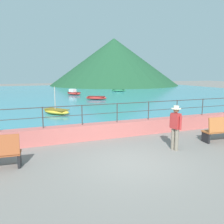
# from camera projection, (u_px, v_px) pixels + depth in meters

# --- Properties ---
(ground_plane) EXTENTS (120.00, 120.00, 0.00)m
(ground_plane) POSITION_uv_depth(u_px,v_px,m) (130.00, 163.00, 7.81)
(ground_plane) COLOR slate
(promenade_wall) EXTENTS (20.00, 0.56, 0.70)m
(promenade_wall) POSITION_uv_depth(u_px,v_px,m) (100.00, 131.00, 10.70)
(promenade_wall) COLOR #BC605B
(promenade_wall) RESTS_ON ground
(railing) EXTENTS (18.44, 0.04, 0.90)m
(railing) POSITION_uv_depth(u_px,v_px,m) (100.00, 110.00, 10.53)
(railing) COLOR #383330
(railing) RESTS_ON promenade_wall
(lake_water) EXTENTS (64.00, 44.32, 0.06)m
(lake_water) POSITION_uv_depth(u_px,v_px,m) (48.00, 94.00, 31.57)
(lake_water) COLOR teal
(lake_water) RESTS_ON ground
(hill_main) EXTENTS (29.61, 29.61, 10.69)m
(hill_main) POSITION_uv_depth(u_px,v_px,m) (114.00, 62.00, 54.18)
(hill_main) COLOR #1E4C2D
(hill_main) RESTS_ON ground
(bench_far) EXTENTS (1.74, 0.69, 1.13)m
(bench_far) POSITION_uv_depth(u_px,v_px,m) (223.00, 129.00, 10.14)
(bench_far) COLOR #B76633
(bench_far) RESTS_ON ground
(person_walking) EXTENTS (0.38, 0.56, 1.75)m
(person_walking) POSITION_uv_depth(u_px,v_px,m) (175.00, 126.00, 8.98)
(person_walking) COLOR slate
(person_walking) RESTS_ON ground
(boat_0) EXTENTS (2.44, 1.92, 0.36)m
(boat_0) POSITION_uv_depth(u_px,v_px,m) (96.00, 98.00, 25.43)
(boat_0) COLOR red
(boat_0) RESTS_ON lake_water
(boat_1) EXTENTS (1.94, 2.44, 0.76)m
(boat_1) POSITION_uv_depth(u_px,v_px,m) (74.00, 93.00, 30.74)
(boat_1) COLOR red
(boat_1) RESTS_ON lake_water
(boat_2) EXTENTS (2.08, 2.39, 1.94)m
(boat_2) POSITION_uv_depth(u_px,v_px,m) (56.00, 111.00, 16.58)
(boat_2) COLOR gold
(boat_2) RESTS_ON lake_water
(boat_4) EXTENTS (2.45, 1.89, 0.36)m
(boat_4) POSITION_uv_depth(u_px,v_px,m) (118.00, 90.00, 36.21)
(boat_4) COLOR #338C59
(boat_4) RESTS_ON lake_water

